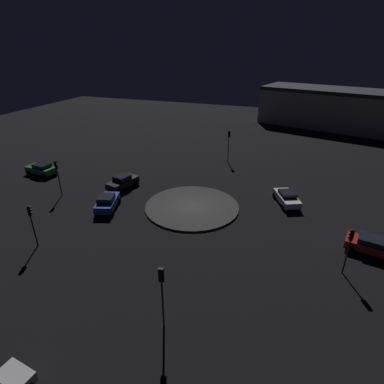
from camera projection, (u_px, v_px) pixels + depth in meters
name	position (u px, v px, depth m)	size (l,w,h in m)	color
ground_plane	(192.00, 207.00, 32.52)	(116.53, 116.53, 0.00)	black
roundabout_island	(192.00, 206.00, 32.48)	(9.78, 9.78, 0.19)	#383838
car_green	(41.00, 169.00, 40.23)	(2.33, 4.09, 1.51)	#1E7238
car_black	(122.00, 182.00, 36.47)	(4.22, 2.71, 1.60)	black
car_red	(372.00, 245.00, 25.20)	(2.67, 4.29, 1.42)	red
car_white	(287.00, 198.00, 32.96)	(4.25, 3.20, 1.40)	white
car_blue	(107.00, 202.00, 31.85)	(4.14, 2.87, 1.59)	#1E38A5
traffic_light_north	(57.00, 171.00, 33.81)	(0.33, 0.37, 4.13)	#2D2D2D
traffic_light_southwest	(350.00, 242.00, 22.10)	(0.36, 0.39, 3.83)	#2D2D2D
traffic_light_northwest	(31.00, 218.00, 25.20)	(0.39, 0.38, 3.86)	#2D2D2D
traffic_light_east	(229.00, 140.00, 43.71)	(0.36, 0.30, 4.49)	#2D2D2D
traffic_light_west	(162.00, 286.00, 17.63)	(0.38, 0.34, 4.39)	#2D2D2D
store_building	(345.00, 109.00, 60.90)	(18.00, 33.36, 7.46)	#ADA893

